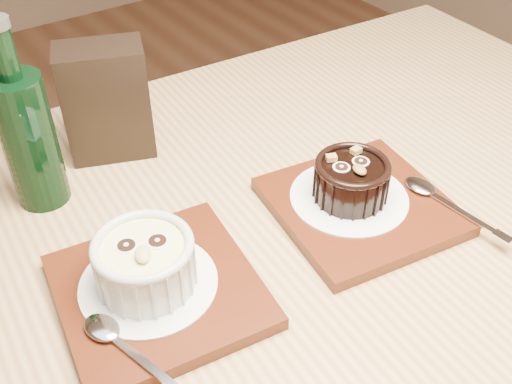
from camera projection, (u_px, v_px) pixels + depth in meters
table at (268, 315)px, 0.67m from camera, size 1.25×0.88×0.75m
tray_left at (159, 291)px, 0.56m from camera, size 0.20×0.20×0.01m
doily_left at (149, 283)px, 0.56m from camera, size 0.13×0.13×0.00m
ramekin_white at (145, 261)px, 0.54m from camera, size 0.09×0.09×0.06m
spoon_left at (129, 349)px, 0.50m from camera, size 0.06×0.14×0.01m
tray_right at (360, 206)px, 0.66m from camera, size 0.21×0.21×0.01m
doily_right at (349, 197)px, 0.66m from camera, size 0.13×0.13×0.00m
ramekin_dark at (351, 178)px, 0.64m from camera, size 0.08×0.08×0.05m
spoon_right at (446, 201)px, 0.65m from camera, size 0.04×0.14×0.01m
condiment_stand at (107, 102)px, 0.71m from camera, size 0.11×0.09×0.14m
green_bottle at (28, 137)px, 0.63m from camera, size 0.06×0.06×0.21m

